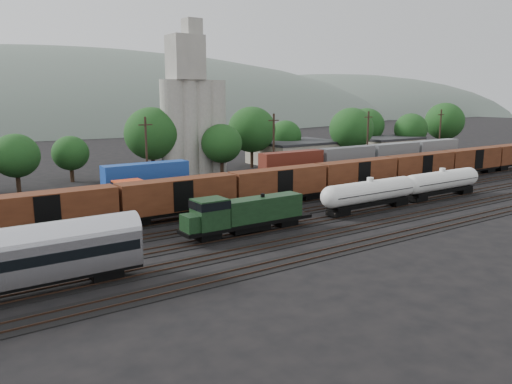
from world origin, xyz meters
TOP-DOWN VIEW (x-y plane):
  - ground at (0.00, 0.00)m, footprint 600.00×600.00m
  - tracks at (0.00, 0.00)m, footprint 180.00×33.20m
  - green_locomotive at (-12.28, -5.00)m, footprint 16.09×2.84m
  - tank_car_a at (7.77, -5.00)m, footprint 16.38×2.93m
  - tank_car_b at (23.15, -5.00)m, footprint 16.30×2.92m
  - orange_locomotive at (-15.01, 10.00)m, footprint 17.57×2.93m
  - boxcar_string at (0.38, 5.00)m, footprint 169.00×2.90m
  - container_wall at (-6.89, 15.00)m, footprint 165.02×2.60m
  - grain_silo at (3.28, 36.00)m, footprint 13.40×5.00m
  - industrial_sheds at (6.63, 35.25)m, footprint 119.38×17.26m
  - tree_band at (3.77, 36.92)m, footprint 165.94×21.62m
  - utility_poles at (0.00, 22.00)m, footprint 122.20×0.36m
  - distant_hills at (23.92, 260.00)m, footprint 860.00×286.00m

SIDE VIEW (x-z plane):
  - distant_hills at x=23.92m, z-range -85.56..44.44m
  - ground at x=0.00m, z-range 0.00..0.00m
  - tracks at x=0.00m, z-range -0.05..0.15m
  - green_locomotive at x=-12.28m, z-range 0.31..4.57m
  - orange_locomotive at x=-15.01m, z-range 0.31..4.71m
  - tank_car_b at x=23.15m, z-range 0.41..4.68m
  - industrial_sheds at x=6.63m, z-range 0.01..5.11m
  - tank_car_a at x=7.77m, z-range 0.41..4.71m
  - container_wall at x=-6.89m, z-range -0.30..5.50m
  - boxcar_string at x=0.38m, z-range 1.02..5.22m
  - utility_poles at x=0.00m, z-range 0.21..12.21m
  - tree_band at x=3.77m, z-range 0.72..14.32m
  - grain_silo at x=3.28m, z-range -3.24..25.76m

